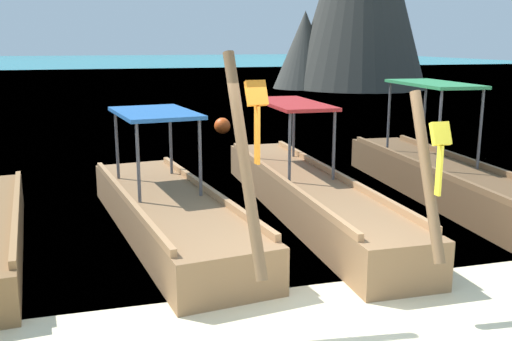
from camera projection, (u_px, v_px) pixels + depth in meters
ground at (338, 329)px, 6.03m from camera, size 120.00×120.00×0.00m
sea_water at (111, 68)px, 63.42m from camera, size 120.00×120.00×0.00m
longtail_boat_orange_ribbon at (169, 212)px, 8.93m from camera, size 2.08×6.34×2.83m
longtail_boat_yellow_ribbon at (307, 193)px, 9.96m from camera, size 1.19×7.55×2.40m
longtail_boat_green_ribbon at (451, 182)px, 10.75m from camera, size 1.56×7.32×2.45m
mooring_buoy_near at (222, 126)px, 18.62m from camera, size 0.52×0.52×0.52m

